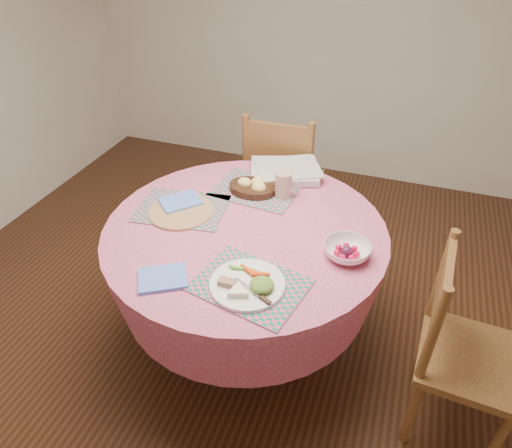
# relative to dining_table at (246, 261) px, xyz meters

# --- Properties ---
(ground) EXTENTS (4.00, 4.00, 0.00)m
(ground) POSITION_rel_dining_table_xyz_m (0.00, 0.00, -0.56)
(ground) COLOR #331C0F
(ground) RESTS_ON ground
(dining_table) EXTENTS (1.24, 1.24, 0.75)m
(dining_table) POSITION_rel_dining_table_xyz_m (0.00, 0.00, 0.00)
(dining_table) COLOR #D76489
(dining_table) RESTS_ON ground
(chair_right) EXTENTS (0.42, 0.44, 0.90)m
(chair_right) POSITION_rel_dining_table_xyz_m (0.95, -0.12, -0.09)
(chair_right) COLOR brown
(chair_right) RESTS_ON ground
(chair_back) EXTENTS (0.46, 0.44, 0.96)m
(chair_back) POSITION_rel_dining_table_xyz_m (-0.08, 0.84, -0.05)
(chair_back) COLOR brown
(chair_back) RESTS_ON ground
(placemat_front) EXTENTS (0.45, 0.38, 0.01)m
(placemat_front) POSITION_rel_dining_table_xyz_m (0.14, -0.34, 0.20)
(placemat_front) COLOR #147362
(placemat_front) RESTS_ON dining_table
(placemat_left) EXTENTS (0.44, 0.35, 0.01)m
(placemat_left) POSITION_rel_dining_table_xyz_m (-0.33, 0.04, 0.20)
(placemat_left) COLOR #147362
(placemat_left) RESTS_ON dining_table
(placemat_back) EXTENTS (0.43, 0.34, 0.01)m
(placemat_back) POSITION_rel_dining_table_xyz_m (-0.06, 0.31, 0.20)
(placemat_back) COLOR #147362
(placemat_back) RESTS_ON dining_table
(wicker_trivet) EXTENTS (0.30, 0.30, 0.01)m
(wicker_trivet) POSITION_rel_dining_table_xyz_m (-0.32, 0.01, 0.20)
(wicker_trivet) COLOR olive
(wicker_trivet) RESTS_ON dining_table
(napkin_near) EXTENTS (0.23, 0.21, 0.01)m
(napkin_near) POSITION_rel_dining_table_xyz_m (-0.18, -0.42, 0.20)
(napkin_near) COLOR #597FE4
(napkin_near) RESTS_ON dining_table
(napkin_far) EXTENTS (0.22, 0.23, 0.01)m
(napkin_far) POSITION_rel_dining_table_xyz_m (-0.35, 0.07, 0.21)
(napkin_far) COLOR #597FE4
(napkin_far) RESTS_ON placemat_left
(dinner_plate) EXTENTS (0.28, 0.28, 0.05)m
(dinner_plate) POSITION_rel_dining_table_xyz_m (0.14, -0.35, 0.22)
(dinner_plate) COLOR white
(dinner_plate) RESTS_ON placemat_front
(bread_bowl) EXTENTS (0.23, 0.23, 0.08)m
(bread_bowl) POSITION_rel_dining_table_xyz_m (-0.07, 0.28, 0.23)
(bread_bowl) COLOR black
(bread_bowl) RESTS_ON placemat_back
(latte_mug) EXTENTS (0.12, 0.08, 0.12)m
(latte_mug) POSITION_rel_dining_table_xyz_m (0.09, 0.30, 0.26)
(latte_mug) COLOR tan
(latte_mug) RESTS_ON placemat_back
(fruit_bowl) EXTENTS (0.25, 0.25, 0.06)m
(fruit_bowl) POSITION_rel_dining_table_xyz_m (0.45, -0.05, 0.22)
(fruit_bowl) COLOR white
(fruit_bowl) RESTS_ON dining_table
(newspaper_stack) EXTENTS (0.42, 0.37, 0.04)m
(newspaper_stack) POSITION_rel_dining_table_xyz_m (0.03, 0.50, 0.22)
(newspaper_stack) COLOR silver
(newspaper_stack) RESTS_ON dining_table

